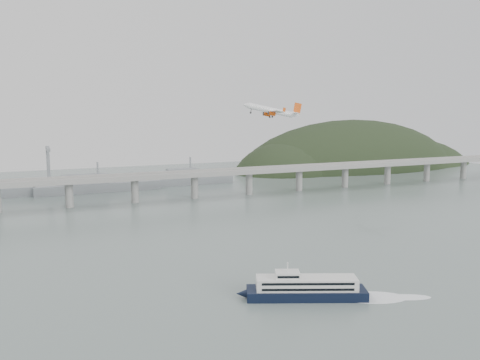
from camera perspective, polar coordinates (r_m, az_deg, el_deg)
name	(u,v)px	position (r m, az deg, el deg)	size (l,w,h in m)	color
ground	(286,272)	(240.96, 5.19, -10.26)	(900.00, 900.00, 0.00)	slate
bridge	(170,179)	(419.37, -7.89, 0.14)	(800.00, 22.00, 23.90)	gray
headland	(360,182)	(669.37, 13.36, -0.17)	(365.00, 155.00, 156.00)	black
ferry	(306,288)	(210.16, 7.46, -11.96)	(75.16, 36.70, 14.92)	black
airliner	(272,111)	(316.64, 3.63, 7.76)	(38.59, 35.22, 10.63)	white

